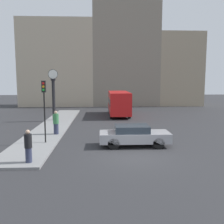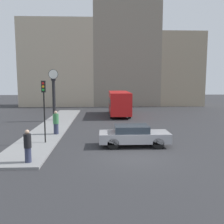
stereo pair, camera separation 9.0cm
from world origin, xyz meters
The scene contains 9 objects.
ground_plane centered at (0.00, 0.00, 0.00)m, with size 120.00×120.00×0.00m, color #2D2D30.
sidewalk_corner centered at (-6.20, 9.48, 0.07)m, with size 2.81×22.96×0.13m, color gray.
building_row centered at (-0.22, 28.74, 7.31)m, with size 30.00×5.00×16.55m.
sedan_car centered at (0.28, 2.19, 0.71)m, with size 4.52×1.76×1.37m.
bus_distant centered at (0.31, 16.27, 1.63)m, with size 2.34×7.29×2.87m.
traffic_light_near centered at (-5.56, 2.86, 3.05)m, with size 0.26×0.24×4.10m.
street_clock centered at (-6.74, 12.43, 2.73)m, with size 0.99×0.42×5.23m.
pedestrian_green_hoodie centered at (-5.31, 5.47, 1.02)m, with size 0.43×0.43×1.80m.
pedestrian_black_jacket centered at (-5.51, -1.22, 0.96)m, with size 0.38×0.38×1.68m.
Camera 2 is at (-1.76, -13.60, 4.26)m, focal length 40.00 mm.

